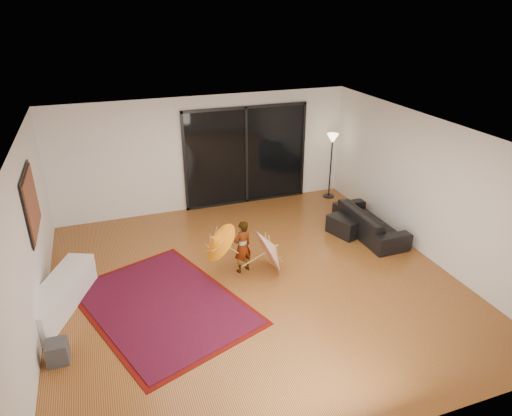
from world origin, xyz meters
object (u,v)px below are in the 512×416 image
ottoman (348,224)px  child (243,247)px  sofa (370,222)px  media_console (59,296)px

ottoman → child: size_ratio=0.67×
sofa → child: bearing=99.2°
media_console → sofa: bearing=29.5°
media_console → child: child is taller
media_console → ottoman: bearing=31.8°
media_console → child: (3.16, 0.11, 0.26)m
ottoman → sofa: bearing=-26.6°
media_console → ottoman: 5.86m
sofa → child: (-3.04, -0.50, 0.23)m
media_console → sofa: 6.23m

